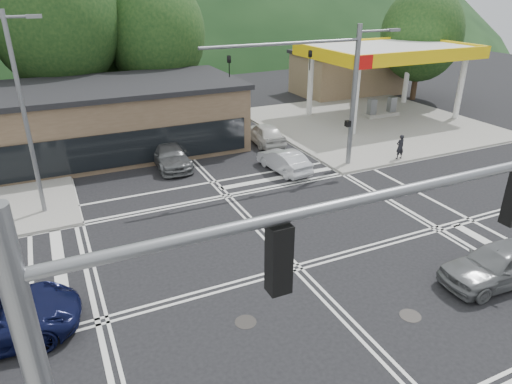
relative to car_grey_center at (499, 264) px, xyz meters
name	(u,v)px	position (x,y,z in m)	size (l,w,h in m)	color
ground	(296,268)	(-6.11, 3.83, -0.75)	(120.00, 120.00, 0.00)	black
sidewalk_ne	(368,123)	(8.89, 18.83, -0.68)	(16.00, 16.00, 0.15)	gray
gas_station_canopy	(388,54)	(10.88, 19.82, 4.29)	(12.32, 8.34, 5.75)	silver
convenience_store	(348,74)	(13.89, 28.83, 1.15)	(10.00, 6.00, 3.80)	#846B4F
commercial_row	(43,128)	(-14.11, 20.83, 1.25)	(24.00, 8.00, 4.00)	brown
hill_north	(75,39)	(-6.11, 93.83, -0.75)	(252.00, 126.00, 140.00)	black
tree_n_b	(54,18)	(-12.11, 27.83, 7.04)	(9.00, 9.00, 12.98)	#382619
tree_n_c	(155,33)	(-5.11, 27.83, 5.74)	(7.60, 7.60, 10.87)	#382619
tree_n_e	(106,22)	(-8.11, 31.83, 6.39)	(8.40, 8.40, 11.98)	#382619
tree_ne	(422,34)	(17.89, 23.83, 5.09)	(7.20, 7.20, 9.99)	#382619
streetlight_nw	(24,108)	(-14.55, 12.83, 4.29)	(2.50, 0.25, 9.00)	slate
signal_mast_ne	(336,82)	(0.84, 12.03, 4.32)	(11.65, 0.30, 8.00)	slate
signal_mast_sw	(197,374)	(-12.50, -4.37, 4.36)	(9.14, 0.28, 8.00)	slate
car_grey_center	(499,264)	(0.00, 0.00, 0.00)	(1.78, 4.43, 1.51)	slate
car_queue_a	(284,161)	(-1.84, 12.83, -0.11)	(1.36, 3.89, 1.28)	silver
car_queue_b	(265,133)	(-0.61, 17.83, -0.02)	(1.72, 4.28, 1.46)	beige
car_northbound	(169,155)	(-7.58, 16.49, -0.08)	(1.90, 4.67, 1.35)	#535658
pedestrian	(400,147)	(5.35, 11.33, 0.16)	(0.56, 0.36, 1.52)	black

